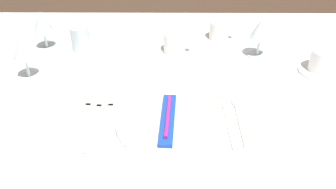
% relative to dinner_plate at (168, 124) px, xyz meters
% --- Properties ---
extents(dining_table, '(1.80, 1.11, 0.74)m').
position_rel_dinner_plate_xyz_m(dining_table, '(-0.01, 0.22, -0.09)').
color(dining_table, white).
rests_on(dining_table, ground).
extents(dinner_plate, '(0.28, 0.28, 0.02)m').
position_rel_dinner_plate_xyz_m(dinner_plate, '(0.00, 0.00, 0.00)').
color(dinner_plate, white).
rests_on(dinner_plate, dining_table).
extents(toothbrush_package, '(0.05, 0.21, 0.02)m').
position_rel_dinner_plate_xyz_m(toothbrush_package, '(0.00, 0.00, 0.02)').
color(toothbrush_package, blue).
rests_on(toothbrush_package, dinner_plate).
extents(fork_outer, '(0.02, 0.22, 0.00)m').
position_rel_dinner_plate_xyz_m(fork_outer, '(-0.17, 0.02, -0.01)').
color(fork_outer, beige).
rests_on(fork_outer, dining_table).
extents(fork_inner, '(0.03, 0.23, 0.00)m').
position_rel_dinner_plate_xyz_m(fork_inner, '(-0.20, 0.02, -0.01)').
color(fork_inner, beige).
rests_on(fork_inner, dining_table).
extents(fork_salad, '(0.03, 0.22, 0.00)m').
position_rel_dinner_plate_xyz_m(fork_salad, '(-0.23, 0.03, -0.01)').
color(fork_salad, beige).
rests_on(fork_salad, dining_table).
extents(dinner_knife, '(0.02, 0.23, 0.00)m').
position_rel_dinner_plate_xyz_m(dinner_knife, '(0.17, 0.02, -0.01)').
color(dinner_knife, beige).
rests_on(dinner_knife, dining_table).
extents(spoon_soup, '(0.03, 0.22, 0.01)m').
position_rel_dinner_plate_xyz_m(spoon_soup, '(0.20, 0.05, -0.01)').
color(spoon_soup, beige).
rests_on(spoon_soup, dining_table).
extents(saucer_left, '(0.14, 0.14, 0.01)m').
position_rel_dinner_plate_xyz_m(saucer_left, '(0.02, 0.40, -0.00)').
color(saucer_left, white).
rests_on(saucer_left, dining_table).
extents(coffee_cup_left, '(0.10, 0.08, 0.07)m').
position_rel_dinner_plate_xyz_m(coffee_cup_left, '(0.02, 0.40, 0.04)').
color(coffee_cup_left, white).
rests_on(coffee_cup_left, saucer_left).
extents(saucer_right, '(0.14, 0.14, 0.01)m').
position_rel_dinner_plate_xyz_m(saucer_right, '(0.50, 0.28, -0.00)').
color(saucer_right, white).
rests_on(saucer_right, dining_table).
extents(coffee_cup_right, '(0.11, 0.09, 0.07)m').
position_rel_dinner_plate_xyz_m(coffee_cup_right, '(0.50, 0.28, 0.04)').
color(coffee_cup_right, white).
rests_on(coffee_cup_right, saucer_right).
extents(saucer_far, '(0.14, 0.14, 0.01)m').
position_rel_dinner_plate_xyz_m(saucer_far, '(0.19, 0.50, -0.00)').
color(saucer_far, white).
rests_on(saucer_far, dining_table).
extents(coffee_cup_far, '(0.10, 0.07, 0.07)m').
position_rel_dinner_plate_xyz_m(coffee_cup_far, '(0.19, 0.50, 0.04)').
color(coffee_cup_far, white).
rests_on(coffee_cup_far, saucer_far).
extents(wine_glass_centre, '(0.07, 0.07, 0.14)m').
position_rel_dinner_plate_xyz_m(wine_glass_centre, '(-0.45, 0.44, 0.09)').
color(wine_glass_centre, silver).
rests_on(wine_glass_centre, dining_table).
extents(wine_glass_left, '(0.07, 0.07, 0.14)m').
position_rel_dinner_plate_xyz_m(wine_glass_left, '(-0.45, 0.24, 0.09)').
color(wine_glass_left, silver).
rests_on(wine_glass_left, dining_table).
extents(wine_glass_right, '(0.07, 0.07, 0.15)m').
position_rel_dinner_plate_xyz_m(wine_glass_right, '(0.31, 0.39, 0.09)').
color(wine_glass_right, silver).
rests_on(wine_glass_right, dining_table).
extents(drink_tumbler, '(0.07, 0.07, 0.10)m').
position_rel_dinner_plate_xyz_m(drink_tumbler, '(-0.31, 0.40, 0.04)').
color(drink_tumbler, silver).
rests_on(drink_tumbler, dining_table).
extents(napkin_folded, '(0.07, 0.07, 0.15)m').
position_rel_dinner_plate_xyz_m(napkin_folded, '(-0.33, 0.30, 0.07)').
color(napkin_folded, white).
rests_on(napkin_folded, dining_table).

